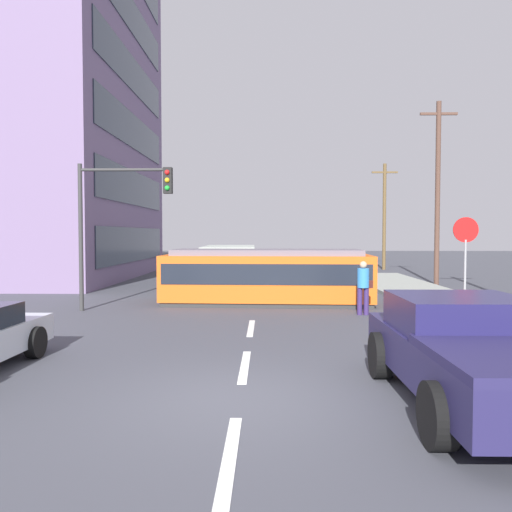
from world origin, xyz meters
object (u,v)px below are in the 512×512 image
(pickup_truck_parked, at_px, (472,352))
(stop_sign, at_px, (466,245))
(pedestrian_crossing, at_px, (363,285))
(streetcar_tram, at_px, (267,276))
(utility_pole_far, at_px, (384,214))
(traffic_light_mast, at_px, (118,207))
(city_bus, at_px, (229,262))
(utility_pole_mid, at_px, (438,190))

(pickup_truck_parked, xyz_separation_m, stop_sign, (3.02, 8.24, 1.40))
(pedestrian_crossing, bearing_deg, streetcar_tram, 139.01)
(utility_pole_far, bearing_deg, pedestrian_crossing, -104.34)
(pickup_truck_parked, relative_size, traffic_light_mast, 1.05)
(city_bus, distance_m, traffic_light_mast, 9.91)
(city_bus, relative_size, pickup_truck_parked, 1.15)
(pickup_truck_parked, bearing_deg, utility_pole_far, 79.73)
(streetcar_tram, bearing_deg, pedestrian_crossing, -40.99)
(pickup_truck_parked, xyz_separation_m, utility_pole_mid, (5.37, 18.09, 3.86))
(stop_sign, bearing_deg, streetcar_tram, 154.10)
(stop_sign, distance_m, utility_pole_far, 21.12)
(stop_sign, bearing_deg, city_bus, 127.72)
(city_bus, relative_size, stop_sign, 1.99)
(stop_sign, bearing_deg, utility_pole_far, 83.82)
(pickup_truck_parked, bearing_deg, city_bus, 104.76)
(streetcar_tram, relative_size, pedestrian_crossing, 4.52)
(city_bus, height_order, traffic_light_mast, traffic_light_mast)
(city_bus, relative_size, traffic_light_mast, 1.20)
(city_bus, relative_size, pedestrian_crossing, 3.44)
(city_bus, bearing_deg, utility_pole_mid, -1.84)
(city_bus, distance_m, utility_pole_mid, 10.83)
(streetcar_tram, height_order, pickup_truck_parked, streetcar_tram)
(pedestrian_crossing, height_order, utility_pole_far, utility_pole_far)
(stop_sign, relative_size, traffic_light_mast, 0.60)
(streetcar_tram, distance_m, pedestrian_crossing, 3.95)
(pickup_truck_parked, xyz_separation_m, utility_pole_far, (5.28, 29.17, 3.10))
(streetcar_tram, distance_m, traffic_light_mast, 5.71)
(pickup_truck_parked, bearing_deg, pedestrian_crossing, 89.90)
(streetcar_tram, bearing_deg, utility_pole_far, 65.40)
(city_bus, xyz_separation_m, pickup_truck_parked, (4.85, -18.42, -0.29))
(pickup_truck_parked, distance_m, stop_sign, 8.89)
(city_bus, relative_size, utility_pole_mid, 0.64)
(city_bus, bearing_deg, pickup_truck_parked, -75.24)
(stop_sign, bearing_deg, pedestrian_crossing, 174.01)
(city_bus, bearing_deg, traffic_light_mast, -107.80)
(pedestrian_crossing, height_order, utility_pole_mid, utility_pole_mid)
(utility_pole_far, bearing_deg, streetcar_tram, -114.60)
(city_bus, xyz_separation_m, traffic_light_mast, (-2.95, -9.18, 2.29))
(utility_pole_mid, bearing_deg, pedestrian_crossing, -119.32)
(pickup_truck_parked, bearing_deg, traffic_light_mast, 130.18)
(streetcar_tram, height_order, pedestrian_crossing, streetcar_tram)
(pickup_truck_parked, height_order, stop_sign, stop_sign)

